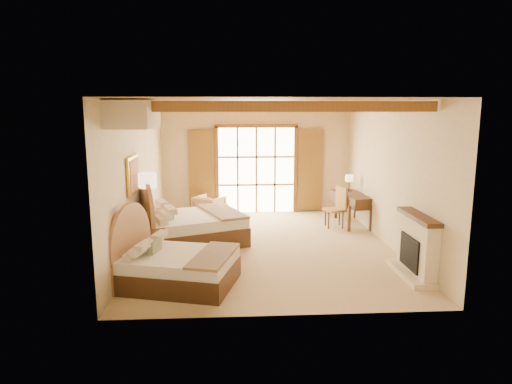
{
  "coord_description": "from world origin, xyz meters",
  "views": [
    {
      "loc": [
        -0.82,
        -9.83,
        3.04
      ],
      "look_at": [
        -0.21,
        0.2,
        1.2
      ],
      "focal_mm": 32.0,
      "sensor_mm": 36.0,
      "label": 1
    }
  ],
  "objects": [
    {
      "name": "desk",
      "position": [
        2.46,
        1.82,
        0.45
      ],
      "size": [
        0.96,
        1.64,
        0.83
      ],
      "rotation": [
        0.0,
        0.0,
        0.2
      ],
      "color": "#422618",
      "rests_on": "floor"
    },
    {
      "name": "wall_right",
      "position": [
        2.75,
        0.0,
        1.6
      ],
      "size": [
        0.0,
        7.0,
        7.0
      ],
      "primitive_type": "plane",
      "rotation": [
        1.57,
        0.0,
        -1.57
      ],
      "color": "beige",
      "rests_on": "ground"
    },
    {
      "name": "wall_left",
      "position": [
        -2.75,
        0.0,
        1.6
      ],
      "size": [
        0.0,
        7.0,
        7.0
      ],
      "primitive_type": "plane",
      "rotation": [
        1.57,
        0.0,
        1.57
      ],
      "color": "beige",
      "rests_on": "ground"
    },
    {
      "name": "nightstand",
      "position": [
        -2.46,
        -0.93,
        0.33
      ],
      "size": [
        0.69,
        0.69,
        0.66
      ],
      "primitive_type": "cube",
      "rotation": [
        0.0,
        0.0,
        -0.3
      ],
      "color": "#422618",
      "rests_on": "floor"
    },
    {
      "name": "ceiling_beams",
      "position": [
        0.0,
        0.0,
        3.08
      ],
      "size": [
        5.39,
        4.6,
        0.18
      ],
      "primitive_type": null,
      "color": "olive",
      "rests_on": "ceiling"
    },
    {
      "name": "bed_near",
      "position": [
        -1.84,
        -2.19,
        0.38
      ],
      "size": [
        2.24,
        1.87,
        1.25
      ],
      "rotation": [
        0.0,
        0.0,
        -0.27
      ],
      "color": "#422618",
      "rests_on": "floor"
    },
    {
      "name": "armchair",
      "position": [
        -1.36,
        2.64,
        0.33
      ],
      "size": [
        0.98,
        0.99,
        0.66
      ],
      "primitive_type": "imported",
      "rotation": [
        0.0,
        0.0,
        -3.68
      ],
      "color": "tan",
      "rests_on": "floor"
    },
    {
      "name": "wall_back",
      "position": [
        0.0,
        3.5,
        1.6
      ],
      "size": [
        5.5,
        0.0,
        5.5
      ],
      "primitive_type": "plane",
      "rotation": [
        1.57,
        0.0,
        0.0
      ],
      "color": "beige",
      "rests_on": "ground"
    },
    {
      "name": "french_doors",
      "position": [
        0.0,
        3.44,
        1.25
      ],
      "size": [
        3.95,
        0.08,
        2.6
      ],
      "color": "white",
      "rests_on": "ground"
    },
    {
      "name": "fireplace",
      "position": [
        2.6,
        -2.0,
        0.51
      ],
      "size": [
        0.46,
        1.4,
        1.16
      ],
      "color": "beige",
      "rests_on": "ground"
    },
    {
      "name": "floor",
      "position": [
        0.0,
        0.0,
        0.0
      ],
      "size": [
        7.0,
        7.0,
        0.0
      ],
      "primitive_type": "plane",
      "color": "#CBAF86",
      "rests_on": "ground"
    },
    {
      "name": "floor_lamp",
      "position": [
        -2.5,
        -0.37,
        1.47
      ],
      "size": [
        0.37,
        0.37,
        1.73
      ],
      "color": "#362519",
      "rests_on": "floor"
    },
    {
      "name": "painting",
      "position": [
        -2.7,
        -0.75,
        1.75
      ],
      "size": [
        0.06,
        0.95,
        0.75
      ],
      "color": "gold",
      "rests_on": "wall_left"
    },
    {
      "name": "canopy_valance",
      "position": [
        -2.4,
        -2.0,
        2.95
      ],
      "size": [
        0.7,
        1.4,
        0.45
      ],
      "primitive_type": "cube",
      "color": "beige",
      "rests_on": "ceiling"
    },
    {
      "name": "ottoman",
      "position": [
        -1.11,
        2.71,
        0.2
      ],
      "size": [
        0.62,
        0.62,
        0.4
      ],
      "primitive_type": "cube",
      "rotation": [
        0.0,
        0.0,
        0.14
      ],
      "color": "#A26849",
      "rests_on": "floor"
    },
    {
      "name": "bed_far",
      "position": [
        -1.84,
        0.3,
        0.44
      ],
      "size": [
        2.81,
        2.38,
        1.47
      ],
      "rotation": [
        0.0,
        0.0,
        0.38
      ],
      "color": "#422618",
      "rests_on": "floor"
    },
    {
      "name": "desk_chair",
      "position": [
        1.94,
        1.55,
        0.33
      ],
      "size": [
        0.61,
        0.59,
        1.05
      ],
      "rotation": [
        0.0,
        0.0,
        0.36
      ],
      "color": "#AF753F",
      "rests_on": "floor"
    },
    {
      "name": "ceiling",
      "position": [
        0.0,
        0.0,
        3.2
      ],
      "size": [
        7.0,
        7.0,
        0.0
      ],
      "primitive_type": "plane",
      "rotation": [
        3.14,
        0.0,
        0.0
      ],
      "color": "#B17937",
      "rests_on": "ground"
    },
    {
      "name": "desk_lamp",
      "position": [
        2.46,
        2.22,
        1.17
      ],
      "size": [
        0.22,
        0.22,
        0.44
      ],
      "color": "#362519",
      "rests_on": "desk"
    }
  ]
}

